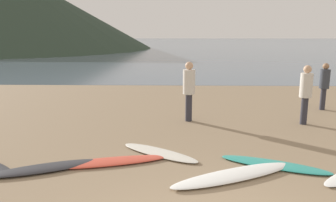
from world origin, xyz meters
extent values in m
cube|color=#8C7559|center=(0.00, 10.00, -0.10)|extent=(120.00, 120.00, 0.20)
cube|color=slate|center=(0.00, 62.97, 0.00)|extent=(140.00, 100.00, 0.01)
cone|color=#28382B|center=(-25.18, 46.86, 5.81)|extent=(41.68, 41.68, 11.62)
ellipsoid|color=#333338|center=(-3.06, 2.63, 0.05)|extent=(2.15, 1.28, 0.09)
ellipsoid|color=#D84C38|center=(-1.91, 3.00, 0.04)|extent=(2.54, 1.12, 0.08)
ellipsoid|color=silver|center=(-0.88, 3.56, 0.03)|extent=(1.89, 1.51, 0.07)
ellipsoid|color=white|center=(0.56, 2.41, 0.05)|extent=(2.59, 1.62, 0.09)
ellipsoid|color=teal|center=(1.44, 2.95, 0.03)|extent=(2.16, 1.32, 0.07)
cylinder|color=#2D2D38|center=(3.16, 6.09, 0.40)|extent=(0.19, 0.19, 0.79)
cylinder|color=beige|center=(3.16, 6.09, 1.13)|extent=(0.34, 0.34, 0.69)
sphere|color=tan|center=(3.16, 6.09, 1.59)|extent=(0.22, 0.22, 0.22)
cylinder|color=#2D2D38|center=(4.47, 7.94, 0.37)|extent=(0.18, 0.18, 0.74)
cylinder|color=#333842|center=(4.47, 7.94, 1.06)|extent=(0.32, 0.32, 0.64)
sphere|color=#936B4C|center=(4.47, 7.94, 1.48)|extent=(0.21, 0.21, 0.21)
cylinder|color=#2D2D38|center=(-0.15, 6.36, 0.41)|extent=(0.20, 0.20, 0.82)
cylinder|color=beige|center=(-0.15, 6.36, 1.18)|extent=(0.36, 0.36, 0.71)
sphere|color=tan|center=(-0.15, 6.36, 1.65)|extent=(0.23, 0.23, 0.23)
camera|label=1|loc=(-0.52, -3.42, 2.65)|focal=36.07mm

